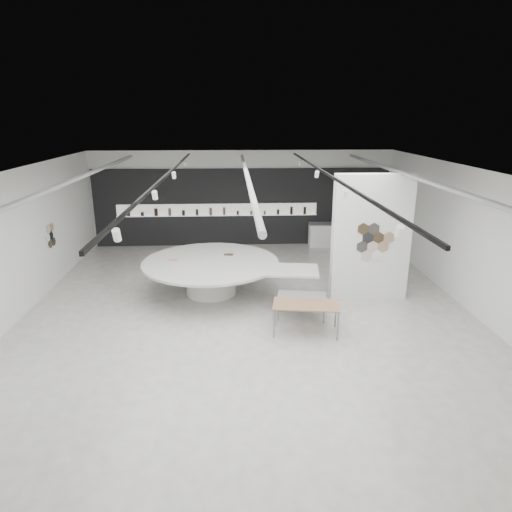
{
  "coord_description": "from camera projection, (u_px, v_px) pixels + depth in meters",
  "views": [
    {
      "loc": [
        -0.38,
        -11.23,
        5.12
      ],
      "look_at": [
        0.26,
        1.2,
        1.26
      ],
      "focal_mm": 32.0,
      "sensor_mm": 36.0,
      "label": 1
    }
  ],
  "objects": [
    {
      "name": "kitchen_counter",
      "position": [
        329.0,
        235.0,
        18.49
      ],
      "size": [
        1.68,
        0.71,
        1.3
      ],
      "rotation": [
        0.0,
        0.0,
        -0.04
      ],
      "color": "white",
      "rests_on": "ground"
    },
    {
      "name": "partition_column",
      "position": [
        371.0,
        238.0,
        12.83
      ],
      "size": [
        2.2,
        0.38,
        3.6
      ],
      "color": "white",
      "rests_on": "ground"
    },
    {
      "name": "back_wall_display",
      "position": [
        240.0,
        207.0,
        18.4
      ],
      "size": [
        11.8,
        0.27,
        3.1
      ],
      "color": "black",
      "rests_on": "ground"
    },
    {
      "name": "sample_table_wood",
      "position": [
        306.0,
        306.0,
        11.03
      ],
      "size": [
        1.68,
        1.01,
        0.74
      ],
      "rotation": [
        0.0,
        0.0,
        -0.14
      ],
      "color": "#92684C",
      "rests_on": "ground"
    },
    {
      "name": "sample_table_stone",
      "position": [
        302.0,
        297.0,
        11.87
      ],
      "size": [
        1.33,
        0.83,
        0.64
      ],
      "rotation": [
        0.0,
        0.0,
        -0.18
      ],
      "color": "gray",
      "rests_on": "ground"
    },
    {
      "name": "room",
      "position": [
        245.0,
        240.0,
        11.62
      ],
      "size": [
        12.02,
        14.02,
        3.82
      ],
      "color": "beige",
      "rests_on": "ground"
    },
    {
      "name": "display_island",
      "position": [
        214.0,
        273.0,
        13.45
      ],
      "size": [
        5.34,
        4.5,
        1.03
      ],
      "rotation": [
        0.0,
        0.0,
        -0.13
      ],
      "color": "white",
      "rests_on": "ground"
    }
  ]
}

